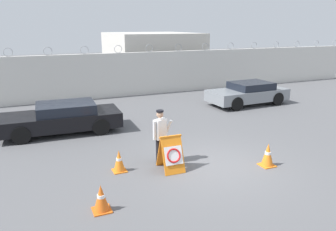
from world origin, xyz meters
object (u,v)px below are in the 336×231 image
Objects in this scene: traffic_cone_mid at (268,155)px; barricade_sign at (171,153)px; security_guard at (160,134)px; traffic_cone_far at (119,161)px; parked_car_front_coupe at (62,118)px; parked_car_far_side at (248,93)px; traffic_cone_near at (101,198)px.

barricade_sign is at bearing 162.44° from traffic_cone_mid.
security_guard is 1.50m from traffic_cone_far.
parked_car_front_coupe reaches higher than barricade_sign.
parked_car_front_coupe is (-2.50, 4.36, -0.33)m from security_guard.
traffic_cone_far is 0.15× the size of parked_car_far_side.
parked_car_front_coupe is (-2.60, 5.00, 0.09)m from barricade_sign.
traffic_cone_mid is (2.84, -0.90, -0.17)m from barricade_sign.
security_guard is at bearing 122.32° from parked_car_front_coupe.
traffic_cone_near is at bearing 35.47° from parked_car_far_side.
traffic_cone_far is at bearing 106.77° from parked_car_front_coupe.
parked_car_far_side is at bearing 9.55° from security_guard.
traffic_cone_near is at bearing -165.23° from security_guard.
barricade_sign is 1.62× the size of traffic_cone_far.
security_guard is at bearing 152.33° from traffic_cone_mid.
parked_car_front_coupe is 1.07× the size of parked_car_far_side.
traffic_cone_mid is 8.03m from parked_car_front_coupe.
barricade_sign is at bearing 119.92° from parked_car_front_coupe.
traffic_cone_mid is 4.53m from traffic_cone_far.
parked_car_far_side is at bearing 37.79° from traffic_cone_near.
security_guard is 9.16m from parked_car_far_side.
parked_car_far_side is (7.36, 5.44, -0.32)m from security_guard.
parked_car_far_side is (8.72, 5.55, 0.30)m from traffic_cone_far.
barricade_sign is 2.80m from traffic_cone_near.
traffic_cone_near is 6.43m from parked_car_front_coupe.
security_guard is 2.58× the size of traffic_cone_near.
security_guard is 0.38× the size of parked_car_far_side.
traffic_cone_far is (0.95, 1.95, 0.00)m from traffic_cone_near.
security_guard reaches higher than traffic_cone_near.
traffic_cone_mid is (2.94, -1.54, -0.59)m from security_guard.
traffic_cone_mid reaches higher than traffic_cone_far.
traffic_cone_far is (-1.36, -0.11, -0.62)m from security_guard.
traffic_cone_near is at bearing -147.66° from barricade_sign.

